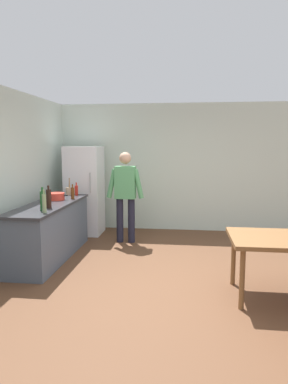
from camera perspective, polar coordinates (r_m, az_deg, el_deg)
ground_plane at (r=4.76m, az=4.67°, el=-14.78°), size 14.00×14.00×0.00m
wall_back at (r=7.41m, az=5.70°, el=4.08°), size 6.40×0.12×2.70m
kitchen_counter at (r=5.79m, az=-15.26°, el=-6.22°), size 0.64×2.20×0.90m
refrigerator at (r=7.16m, az=-9.85°, el=0.25°), size 0.70×0.67×1.80m
person at (r=6.40m, az=-3.11°, el=0.17°), size 0.70×0.22×1.70m
cooking_pot at (r=6.03m, az=-14.39°, el=-0.71°), size 0.40×0.28×0.12m
utensil_jar at (r=6.58m, az=-12.40°, el=0.21°), size 0.11×0.11×0.32m
bottle_sauce_red at (r=6.49m, az=-11.18°, el=0.30°), size 0.06×0.06×0.24m
bottle_vinegar_tall at (r=4.91m, az=-16.25°, el=-1.79°), size 0.06×0.06×0.32m
bottle_wine_dark at (r=5.25m, az=-15.56°, el=-1.05°), size 0.08×0.08×0.34m
bottle_wine_green at (r=5.07m, az=-16.49°, el=-1.39°), size 0.08×0.08×0.34m
bottle_beer_brown at (r=6.05m, az=-11.78°, el=-0.17°), size 0.06×0.06×0.26m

